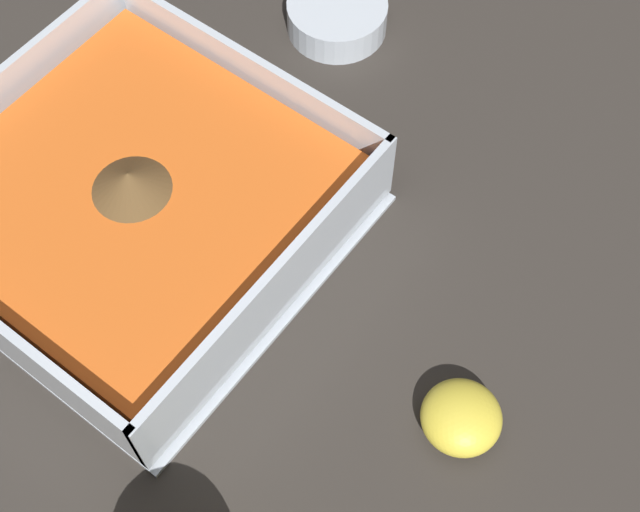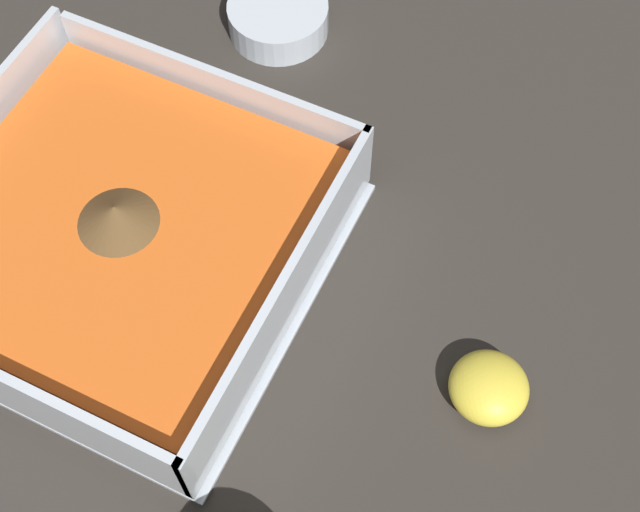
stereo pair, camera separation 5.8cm
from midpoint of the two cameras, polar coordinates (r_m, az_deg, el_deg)
The scene contains 4 objects.
ground_plane at distance 0.65m, azimuth -13.57°, elevation 0.81°, with size 4.00×4.00×0.00m, color #332D28.
square_dish at distance 0.62m, azimuth -15.34°, elevation 0.89°, with size 0.26×0.26×0.07m.
spice_bowl at distance 0.75m, azimuth -5.00°, elevation 14.76°, with size 0.08×0.08×0.03m.
lemon_half at distance 0.57m, azimuth 7.88°, elevation -8.62°, with size 0.05×0.05×0.03m.
Camera 2 is at (-0.24, -0.25, 0.54)m, focal length 50.00 mm.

